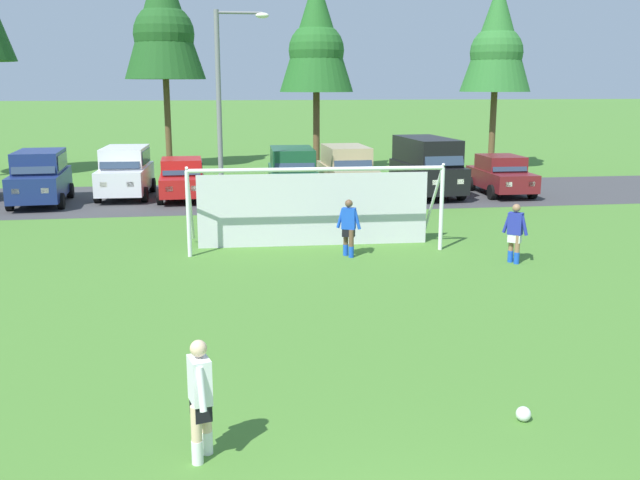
{
  "coord_description": "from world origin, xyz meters",
  "views": [
    {
      "loc": [
        -1.84,
        -5.37,
        4.8
      ],
      "look_at": [
        0.68,
        11.6,
        1.01
      ],
      "focal_mm": 39.66,
      "sensor_mm": 36.0,
      "label": 1
    }
  ],
  "objects_px": {
    "soccer_ball": "(524,414)",
    "parked_car_slot_center_left": "(126,171)",
    "player_striker_near": "(515,234)",
    "parked_car_slot_left": "(40,177)",
    "player_midfield_center": "(200,400)",
    "parked_car_slot_end": "(501,175)",
    "player_winger_left": "(349,228)",
    "parked_car_slot_far_right": "(427,165)",
    "soccer_goal": "(315,205)",
    "parked_car_slot_center": "(182,179)",
    "parked_car_slot_right": "(346,170)",
    "street_lamp": "(224,112)",
    "parked_car_slot_center_right": "(293,173)"
  },
  "relations": [
    {
      "from": "street_lamp",
      "to": "parked_car_slot_far_right",
      "type": "bearing_deg",
      "value": 24.0
    },
    {
      "from": "parked_car_slot_center",
      "to": "street_lamp",
      "type": "relative_size",
      "value": 0.58
    },
    {
      "from": "parked_car_slot_center",
      "to": "parked_car_slot_end",
      "type": "xyz_separation_m",
      "value": [
        13.92,
        -0.77,
        0.0
      ]
    },
    {
      "from": "parked_car_slot_far_right",
      "to": "soccer_ball",
      "type": "bearing_deg",
      "value": -103.07
    },
    {
      "from": "player_midfield_center",
      "to": "parked_car_slot_end",
      "type": "bearing_deg",
      "value": 58.69
    },
    {
      "from": "soccer_goal",
      "to": "parked_car_slot_end",
      "type": "bearing_deg",
      "value": 43.27
    },
    {
      "from": "soccer_ball",
      "to": "parked_car_slot_left",
      "type": "distance_m",
      "value": 23.93
    },
    {
      "from": "player_striker_near",
      "to": "parked_car_slot_right",
      "type": "bearing_deg",
      "value": 100.51
    },
    {
      "from": "player_striker_near",
      "to": "player_winger_left",
      "type": "xyz_separation_m",
      "value": [
        -4.34,
        1.4,
        0.0
      ]
    },
    {
      "from": "player_winger_left",
      "to": "parked_car_slot_center_left",
      "type": "relative_size",
      "value": 0.35
    },
    {
      "from": "parked_car_slot_left",
      "to": "player_striker_near",
      "type": "bearing_deg",
      "value": -38.82
    },
    {
      "from": "player_striker_near",
      "to": "parked_car_slot_center",
      "type": "xyz_separation_m",
      "value": [
        -9.43,
        12.55,
        0.05
      ]
    },
    {
      "from": "parked_car_slot_center",
      "to": "street_lamp",
      "type": "xyz_separation_m",
      "value": [
        1.79,
        -4.46,
        2.93
      ]
    },
    {
      "from": "soccer_ball",
      "to": "player_midfield_center",
      "type": "relative_size",
      "value": 0.13
    },
    {
      "from": "soccer_goal",
      "to": "street_lamp",
      "type": "xyz_separation_m",
      "value": [
        -2.51,
        5.37,
        2.51
      ]
    },
    {
      "from": "parked_car_slot_end",
      "to": "parked_car_slot_far_right",
      "type": "bearing_deg",
      "value": 175.98
    },
    {
      "from": "parked_car_slot_far_right",
      "to": "parked_car_slot_left",
      "type": "bearing_deg",
      "value": 179.56
    },
    {
      "from": "player_midfield_center",
      "to": "parked_car_slot_left",
      "type": "bearing_deg",
      "value": 107.58
    },
    {
      "from": "soccer_goal",
      "to": "parked_car_slot_center_left",
      "type": "bearing_deg",
      "value": 122.07
    },
    {
      "from": "parked_car_slot_far_right",
      "to": "player_striker_near",
      "type": "bearing_deg",
      "value": -95.5
    },
    {
      "from": "parked_car_slot_right",
      "to": "street_lamp",
      "type": "xyz_separation_m",
      "value": [
        -5.31,
        -4.46,
        2.69
      ]
    },
    {
      "from": "player_striker_near",
      "to": "parked_car_slot_end",
      "type": "distance_m",
      "value": 12.61
    },
    {
      "from": "player_winger_left",
      "to": "parked_car_slot_center",
      "type": "distance_m",
      "value": 12.26
    },
    {
      "from": "player_winger_left",
      "to": "parked_car_slot_far_right",
      "type": "height_order",
      "value": "parked_car_slot_far_right"
    },
    {
      "from": "player_winger_left",
      "to": "parked_car_slot_right",
      "type": "xyz_separation_m",
      "value": [
        2.01,
        11.16,
        0.29
      ]
    },
    {
      "from": "soccer_ball",
      "to": "parked_car_slot_end",
      "type": "distance_m",
      "value": 22.23
    },
    {
      "from": "parked_car_slot_right",
      "to": "soccer_goal",
      "type": "bearing_deg",
      "value": -105.9
    },
    {
      "from": "soccer_ball",
      "to": "parked_car_slot_center_left",
      "type": "xyz_separation_m",
      "value": [
        -8.17,
        22.35,
        1.0
      ]
    },
    {
      "from": "player_midfield_center",
      "to": "parked_car_slot_far_right",
      "type": "bearing_deg",
      "value": 66.02
    },
    {
      "from": "soccer_ball",
      "to": "street_lamp",
      "type": "relative_size",
      "value": 0.03
    },
    {
      "from": "soccer_ball",
      "to": "parked_car_slot_far_right",
      "type": "bearing_deg",
      "value": 76.93
    },
    {
      "from": "parked_car_slot_right",
      "to": "player_striker_near",
      "type": "bearing_deg",
      "value": -79.49
    },
    {
      "from": "parked_car_slot_center",
      "to": "parked_car_slot_far_right",
      "type": "xyz_separation_m",
      "value": [
        10.59,
        -0.54,
        0.47
      ]
    },
    {
      "from": "player_striker_near",
      "to": "player_midfield_center",
      "type": "height_order",
      "value": "same"
    },
    {
      "from": "player_midfield_center",
      "to": "parked_car_slot_end",
      "type": "relative_size",
      "value": 0.39
    },
    {
      "from": "player_midfield_center",
      "to": "parked_car_slot_right",
      "type": "height_order",
      "value": "parked_car_slot_right"
    },
    {
      "from": "parked_car_slot_center_left",
      "to": "parked_car_slot_center_right",
      "type": "xyz_separation_m",
      "value": [
        7.08,
        -1.57,
        0.0
      ]
    },
    {
      "from": "parked_car_slot_right",
      "to": "soccer_ball",
      "type": "bearing_deg",
      "value": -93.64
    },
    {
      "from": "parked_car_slot_center_right",
      "to": "street_lamp",
      "type": "height_order",
      "value": "street_lamp"
    },
    {
      "from": "soccer_ball",
      "to": "parked_car_slot_center_right",
      "type": "height_order",
      "value": "parked_car_slot_center_right"
    },
    {
      "from": "soccer_ball",
      "to": "parked_car_slot_center_left",
      "type": "bearing_deg",
      "value": 110.08
    },
    {
      "from": "soccer_goal",
      "to": "parked_car_slot_center_right",
      "type": "distance_m",
      "value": 9.18
    },
    {
      "from": "parked_car_slot_left",
      "to": "parked_car_slot_far_right",
      "type": "distance_m",
      "value": 16.24
    },
    {
      "from": "parked_car_slot_right",
      "to": "parked_car_slot_left",
      "type": "bearing_deg",
      "value": -178.13
    },
    {
      "from": "player_striker_near",
      "to": "parked_car_slot_center_left",
      "type": "distance_m",
      "value": 17.95
    },
    {
      "from": "player_midfield_center",
      "to": "parked_car_slot_right",
      "type": "relative_size",
      "value": 0.35
    },
    {
      "from": "parked_car_slot_center_left",
      "to": "parked_car_slot_far_right",
      "type": "bearing_deg",
      "value": -6.37
    },
    {
      "from": "player_striker_near",
      "to": "street_lamp",
      "type": "xyz_separation_m",
      "value": [
        -7.64,
        8.1,
        2.98
      ]
    },
    {
      "from": "player_winger_left",
      "to": "parked_car_slot_center_left",
      "type": "distance_m",
      "value": 14.22
    },
    {
      "from": "player_winger_left",
      "to": "parked_car_slot_end",
      "type": "xyz_separation_m",
      "value": [
        8.83,
        10.38,
        0.05
      ]
    }
  ]
}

